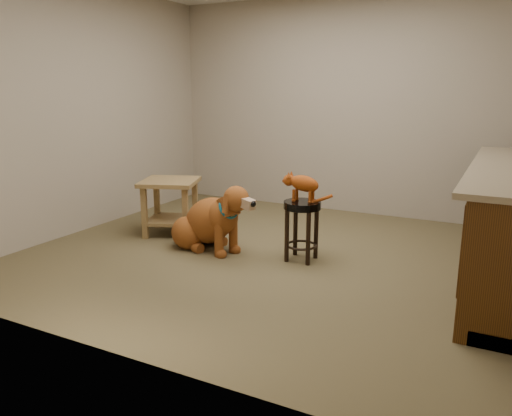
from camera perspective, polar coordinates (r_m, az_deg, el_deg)
The scene contains 7 objects.
floor at distance 4.65m, azimuth 2.21°, elevation -5.56°, with size 4.50×4.00×0.01m, color brown.
room_shell at distance 4.39m, azimuth 2.41°, elevation 15.57°, with size 4.54×4.04×2.62m.
padded_stool at distance 4.47m, azimuth 5.27°, elevation -1.22°, with size 0.33×0.33×0.54m.
wood_stool at distance 5.40m, azimuth 25.06°, elevation -0.17°, with size 0.45×0.45×0.69m.
side_table at distance 5.35m, azimuth -9.77°, elevation 1.09°, with size 0.72×0.72×0.58m.
golden_retriever at distance 4.80m, azimuth -5.26°, elevation -1.63°, with size 1.08×0.65×0.72m.
tabby_kitten at distance 4.40m, azimuth 5.24°, elevation 2.73°, with size 0.46×0.17×0.29m.
Camera 1 is at (1.85, -3.98, 1.53)m, focal length 35.00 mm.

